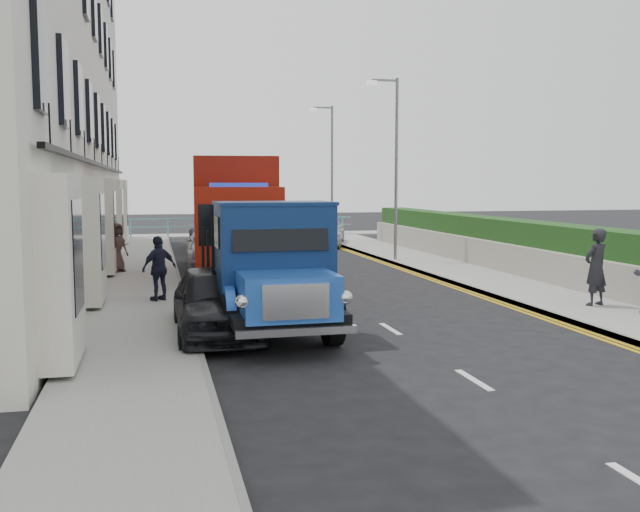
{
  "coord_description": "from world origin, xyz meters",
  "views": [
    {
      "loc": [
        -4.81,
        -11.98,
        3.05
      ],
      "look_at": [
        -1.12,
        3.72,
        1.4
      ],
      "focal_mm": 40.0,
      "sensor_mm": 36.0,
      "label": 1
    }
  ],
  "objects_px": {
    "bedford_lorry": "(273,276)",
    "red_lorry": "(235,214)",
    "lamp_far": "(330,165)",
    "parked_car_front": "(217,301)",
    "lamp_mid": "(393,158)",
    "pedestrian_east_near": "(596,267)"
  },
  "relations": [
    {
      "from": "bedford_lorry",
      "to": "red_lorry",
      "type": "height_order",
      "value": "red_lorry"
    },
    {
      "from": "lamp_far",
      "to": "parked_car_front",
      "type": "relative_size",
      "value": 1.68
    },
    {
      "from": "red_lorry",
      "to": "bedford_lorry",
      "type": "bearing_deg",
      "value": -87.57
    },
    {
      "from": "red_lorry",
      "to": "lamp_mid",
      "type": "bearing_deg",
      "value": 28.68
    },
    {
      "from": "lamp_far",
      "to": "red_lorry",
      "type": "relative_size",
      "value": 0.93
    },
    {
      "from": "lamp_far",
      "to": "parked_car_front",
      "type": "height_order",
      "value": "lamp_far"
    },
    {
      "from": "lamp_far",
      "to": "bedford_lorry",
      "type": "relative_size",
      "value": 1.24
    },
    {
      "from": "parked_car_front",
      "to": "red_lorry",
      "type": "bearing_deg",
      "value": 81.33
    },
    {
      "from": "red_lorry",
      "to": "pedestrian_east_near",
      "type": "bearing_deg",
      "value": -42.12
    },
    {
      "from": "red_lorry",
      "to": "parked_car_front",
      "type": "bearing_deg",
      "value": -94.42
    },
    {
      "from": "lamp_mid",
      "to": "parked_car_front",
      "type": "relative_size",
      "value": 1.68
    },
    {
      "from": "bedford_lorry",
      "to": "pedestrian_east_near",
      "type": "xyz_separation_m",
      "value": [
        8.04,
        1.21,
        -0.17
      ]
    },
    {
      "from": "parked_car_front",
      "to": "bedford_lorry",
      "type": "bearing_deg",
      "value": -18.82
    },
    {
      "from": "red_lorry",
      "to": "pedestrian_east_near",
      "type": "distance_m",
      "value": 11.26
    },
    {
      "from": "bedford_lorry",
      "to": "red_lorry",
      "type": "bearing_deg",
      "value": 87.19
    },
    {
      "from": "lamp_far",
      "to": "parked_car_front",
      "type": "xyz_separation_m",
      "value": [
        -7.78,
        -21.86,
        -3.29
      ]
    },
    {
      "from": "parked_car_front",
      "to": "pedestrian_east_near",
      "type": "bearing_deg",
      "value": 5.47
    },
    {
      "from": "red_lorry",
      "to": "parked_car_front",
      "type": "distance_m",
      "value": 9.19
    },
    {
      "from": "lamp_mid",
      "to": "parked_car_front",
      "type": "height_order",
      "value": "lamp_mid"
    },
    {
      "from": "lamp_far",
      "to": "bedford_lorry",
      "type": "xyz_separation_m",
      "value": [
        -6.71,
        -22.23,
        -2.78
      ]
    },
    {
      "from": "lamp_mid",
      "to": "bedford_lorry",
      "type": "xyz_separation_m",
      "value": [
        -6.71,
        -12.23,
        -2.78
      ]
    },
    {
      "from": "lamp_far",
      "to": "pedestrian_east_near",
      "type": "xyz_separation_m",
      "value": [
        1.33,
        -21.01,
        -2.95
      ]
    }
  ]
}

